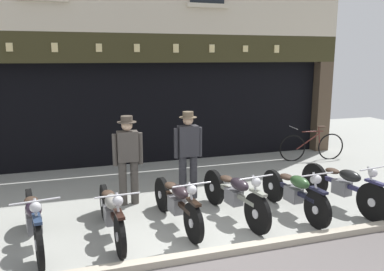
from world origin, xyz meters
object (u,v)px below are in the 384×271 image
shopkeeper_center (188,151)px  motorcycle_center (234,194)px  motorcycle_center_right (294,191)px  motorcycle_right (343,185)px  salesman_left (128,156)px  advert_board_near (233,94)px  motorcycle_left (111,212)px  motorcycle_center_left (177,202)px  advert_board_far (271,89)px  leaning_bicycle (312,146)px  motorcycle_far_left (34,220)px

shopkeeper_center → motorcycle_center: bearing=112.5°
motorcycle_center_right → motorcycle_right: motorcycle_right is taller
salesman_left → motorcycle_right: bearing=161.0°
motorcycle_center → advert_board_near: 4.72m
motorcycle_left → motorcycle_center_right: motorcycle_center_right is taller
motorcycle_center_left → motorcycle_center_right: 2.11m
motorcycle_left → shopkeeper_center: (1.63, 1.27, 0.54)m
motorcycle_center_right → salesman_left: salesman_left is taller
motorcycle_right → advert_board_far: advert_board_far is taller
salesman_left → advert_board_far: size_ratio=1.90×
shopkeeper_center → advert_board_far: bearing=-138.0°
motorcycle_right → salesman_left: 4.00m
leaning_bicycle → motorcycle_center_left: bearing=130.8°
motorcycle_left → motorcycle_center: size_ratio=0.98×
motorcycle_center_right → advert_board_far: bearing=-117.1°
motorcycle_far_left → motorcycle_center_right: bearing=170.9°
advert_board_far → leaning_bicycle: bearing=-62.9°
motorcycle_left → motorcycle_center_left: (1.07, 0.09, 0.00)m
advert_board_far → advert_board_near: bearing=180.0°
salesman_left → leaning_bicycle: bearing=-160.1°
shopkeeper_center → motorcycle_right: bearing=153.2°
motorcycle_center → advert_board_far: (2.97, 4.17, 1.40)m
motorcycle_right → advert_board_near: advert_board_near is taller
motorcycle_left → motorcycle_right: size_ratio=0.99×
motorcycle_left → advert_board_near: advert_board_near is taller
motorcycle_center → motorcycle_center_right: motorcycle_center is taller
motorcycle_far_left → motorcycle_right: motorcycle_far_left is taller
shopkeeper_center → motorcycle_left: bearing=38.7°
motorcycle_center_right → shopkeeper_center: (-1.54, 1.33, 0.54)m
motorcycle_left → motorcycle_center_right: bearing=175.9°
motorcycle_center_left → motorcycle_center_right: size_ratio=1.03×
salesman_left → leaning_bicycle: (5.21, 1.72, -0.56)m
motorcycle_center_left → salesman_left: salesman_left is taller
motorcycle_far_left → motorcycle_right: (5.30, -0.06, -0.01)m
motorcycle_center → salesman_left: 2.10m
motorcycle_far_left → leaning_bicycle: leaning_bicycle is taller
motorcycle_center_left → motorcycle_right: (3.12, -0.17, 0.01)m
motorcycle_far_left → advert_board_near: advert_board_near is taller
leaning_bicycle → motorcycle_center_right: bearing=149.3°
motorcycle_left → advert_board_far: (5.06, 4.26, 1.42)m
motorcycle_left → motorcycle_center_left: motorcycle_left is taller
motorcycle_far_left → shopkeeper_center: size_ratio=1.16×
motorcycle_left → motorcycle_center: motorcycle_center is taller
motorcycle_center → advert_board_far: advert_board_far is taller
leaning_bicycle → advert_board_near: bearing=64.2°
motorcycle_left → advert_board_near: (3.89, 4.26, 1.32)m
motorcycle_center → salesman_left: size_ratio=1.23×
motorcycle_left → motorcycle_center_right: size_ratio=1.05×
motorcycle_far_left → salesman_left: 2.14m
motorcycle_left → leaning_bicycle: size_ratio=1.11×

